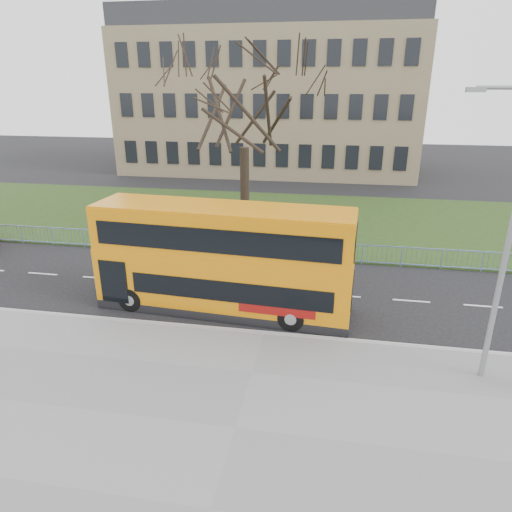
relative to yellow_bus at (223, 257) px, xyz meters
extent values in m
plane|color=black|center=(2.02, -0.39, -2.38)|extent=(120.00, 120.00, 0.00)
cube|color=slate|center=(2.02, -7.14, -2.32)|extent=(80.00, 10.50, 0.12)
cube|color=gray|center=(2.02, -1.94, -2.31)|extent=(80.00, 0.20, 0.14)
cube|color=#1D3212|center=(2.02, 13.91, -2.34)|extent=(80.00, 15.40, 0.08)
cube|color=#827053|center=(-2.98, 34.61, 4.62)|extent=(30.00, 15.00, 14.00)
cube|color=orange|center=(0.00, 0.01, -1.03)|extent=(10.73, 3.25, 1.97)
cube|color=orange|center=(0.00, 0.01, 0.12)|extent=(10.73, 3.25, 0.34)
cube|color=orange|center=(0.00, 0.01, 1.17)|extent=(10.68, 3.19, 1.76)
cube|color=black|center=(0.52, -1.30, -0.95)|extent=(8.15, 0.61, 0.86)
cube|color=black|center=(-0.09, -1.23, 1.09)|extent=(9.72, 0.71, 0.96)
cylinder|color=black|center=(-3.85, -0.86, -1.86)|extent=(1.07, 0.35, 1.05)
cylinder|color=black|center=(2.99, -1.34, -1.86)|extent=(1.07, 0.35, 1.05)
cylinder|color=gray|center=(9.44, -3.39, 2.16)|extent=(0.18, 0.18, 8.84)
cylinder|color=gray|center=(8.66, -3.34, 6.58)|extent=(1.55, 0.21, 0.11)
cube|color=gray|center=(7.89, -3.29, 6.52)|extent=(0.51, 0.23, 0.13)
camera|label=1|loc=(4.32, -17.00, 6.71)|focal=32.00mm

